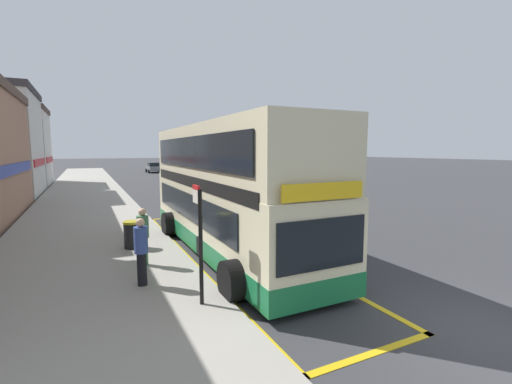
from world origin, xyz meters
TOP-DOWN VIEW (x-y plane):
  - ground_plane at (0.00, 32.00)m, footprint 260.00×260.00m
  - pavement_near at (-7.00, 32.00)m, footprint 6.00×76.00m
  - double_decker_bus at (-2.46, 7.65)m, footprint 3.28×11.03m
  - bus_bay_markings at (-2.47, 7.58)m, footprint 3.07×14.06m
  - bus_stop_sign at (-4.66, 3.67)m, footprint 0.09×0.51m
  - parked_car_maroon_kerbside at (4.63, 19.99)m, footprint 2.09×4.20m
  - parked_car_grey_across at (2.85, 53.31)m, footprint 2.09×4.20m
  - pedestrian_waiting_near_sign at (-5.41, 6.92)m, footprint 0.34×0.34m
  - pedestrian_further_back at (-5.69, 5.32)m, footprint 0.34×0.34m
  - litter_bin at (-5.50, 9.00)m, footprint 0.59×0.59m

SIDE VIEW (x-z plane):
  - ground_plane at x=0.00m, z-range 0.00..0.00m
  - bus_bay_markings at x=-2.47m, z-range 0.00..0.01m
  - pavement_near at x=-7.00m, z-range 0.00..0.14m
  - litter_bin at x=-5.50m, z-range 0.14..1.10m
  - parked_car_maroon_kerbside at x=4.63m, z-range -0.01..1.61m
  - parked_car_grey_across at x=2.85m, z-range -0.01..1.61m
  - pedestrian_waiting_near_sign at x=-5.41m, z-range 0.22..1.94m
  - pedestrian_further_back at x=-5.69m, z-range 0.22..1.96m
  - bus_stop_sign at x=-4.66m, z-range 0.38..3.03m
  - double_decker_bus at x=-2.46m, z-range -0.13..4.27m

